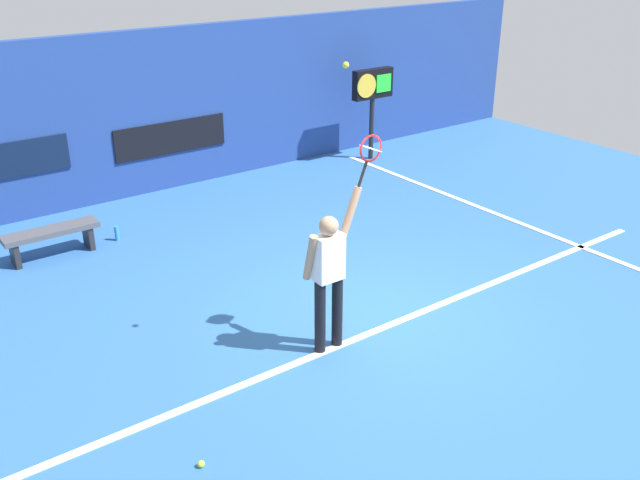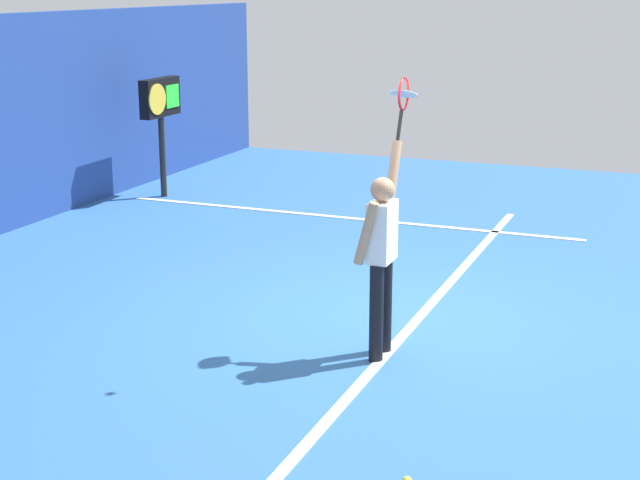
{
  "view_description": "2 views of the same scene",
  "coord_description": "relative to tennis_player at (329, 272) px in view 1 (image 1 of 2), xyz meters",
  "views": [
    {
      "loc": [
        -5.39,
        -6.0,
        4.65
      ],
      "look_at": [
        -0.85,
        0.17,
        1.22
      ],
      "focal_mm": 40.08,
      "sensor_mm": 36.0,
      "label": 1
    },
    {
      "loc": [
        -8.92,
        -2.8,
        3.36
      ],
      "look_at": [
        -1.25,
        0.28,
        1.12
      ],
      "focal_mm": 53.73,
      "sensor_mm": 36.0,
      "label": 2
    }
  ],
  "objects": [
    {
      "name": "sponsor_banner_portside",
      "position": [
        -1.98,
        6.21,
        0.07
      ],
      "size": [
        2.2,
        0.03,
        0.6
      ],
      "primitive_type": "cube",
      "color": "#0C1933"
    },
    {
      "name": "back_wall",
      "position": [
        1.02,
        6.33,
        0.46
      ],
      "size": [
        18.0,
        0.2,
        2.95
      ],
      "primitive_type": "cube",
      "color": "navy",
      "rests_on": "ground_plane"
    },
    {
      "name": "sponsor_banner_center",
      "position": [
        1.02,
        6.21,
        -0.03
      ],
      "size": [
        2.2,
        0.03,
        0.6
      ],
      "primitive_type": "cube",
      "color": "black"
    },
    {
      "name": "spare_ball",
      "position": [
        -2.18,
        -0.93,
        -0.98
      ],
      "size": [
        0.07,
        0.07,
        0.07
      ],
      "primitive_type": "sphere",
      "color": "#CCE033",
      "rests_on": "ground_plane"
    },
    {
      "name": "tennis_racket",
      "position": [
        0.55,
        -0.0,
        1.32
      ],
      "size": [
        0.41,
        0.27,
        0.62
      ],
      "color": "black"
    },
    {
      "name": "tennis_ball",
      "position": [
        0.15,
        -0.06,
        2.31
      ],
      "size": [
        0.07,
        0.07,
        0.07
      ],
      "primitive_type": "sphere",
      "color": "#CCE033"
    },
    {
      "name": "court_bench",
      "position": [
        -1.82,
        4.5,
        -0.67
      ],
      "size": [
        1.4,
        0.36,
        0.45
      ],
      "color": "#4C4C51",
      "rests_on": "ground_plane"
    },
    {
      "name": "court_baseline",
      "position": [
        1.02,
        -0.05,
        -1.0
      ],
      "size": [
        10.0,
        0.1,
        0.01
      ],
      "primitive_type": "cube",
      "color": "white",
      "rests_on": "ground_plane"
    },
    {
      "name": "tennis_player",
      "position": [
        0.0,
        0.0,
        0.0
      ],
      "size": [
        0.7,
        0.31,
        1.97
      ],
      "color": "black",
      "rests_on": "ground_plane"
    },
    {
      "name": "ground_plane",
      "position": [
        1.02,
        0.22,
        -1.01
      ],
      "size": [
        18.0,
        18.0,
        0.0
      ],
      "primitive_type": "plane",
      "color": "#2D609E"
    },
    {
      "name": "court_sideline",
      "position": [
        4.9,
        2.22,
        -1.0
      ],
      "size": [
        0.1,
        7.0,
        0.01
      ],
      "primitive_type": "cube",
      "color": "white",
      "rests_on": "ground_plane"
    },
    {
      "name": "scoreboard_clock",
      "position": [
        5.2,
        5.4,
        0.49
      ],
      "size": [
        0.96,
        0.2,
        1.9
      ],
      "color": "black",
      "rests_on": "ground_plane"
    },
    {
      "name": "water_bottle",
      "position": [
        -0.82,
        4.5,
        -0.89
      ],
      "size": [
        0.07,
        0.07,
        0.24
      ],
      "primitive_type": "cylinder",
      "color": "#338CD8",
      "rests_on": "ground_plane"
    }
  ]
}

